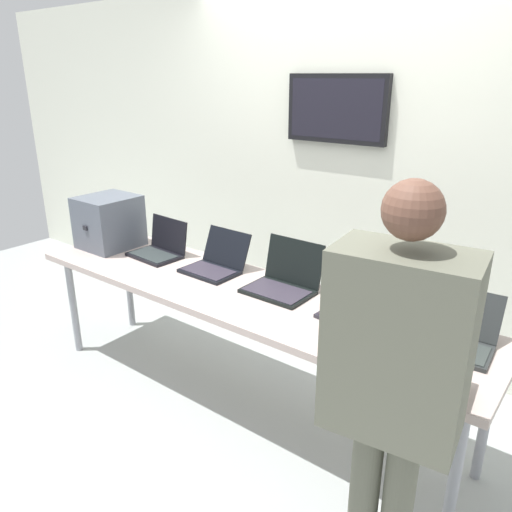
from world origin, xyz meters
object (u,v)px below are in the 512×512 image
laptop_station_3 (363,306)px  person (395,375)px  laptop_station_1 (216,262)px  coffee_mug (360,350)px  workbench (239,298)px  equipment_box (109,222)px  laptop_station_2 (284,280)px  laptop_station_0 (160,247)px  laptop_station_4 (458,335)px

laptop_station_3 → person: bearing=-58.1°
laptop_station_3 → person: person is taller
laptop_station_1 → coffee_mug: 1.25m
workbench → person: bearing=-27.7°
person → laptop_station_1: bearing=152.8°
workbench → equipment_box: equipment_box is taller
laptop_station_2 → person: person is taller
laptop_station_1 → laptop_station_2: 0.51m
laptop_station_1 → laptop_station_2: bearing=1.2°
workbench → laptop_station_2: 0.28m
laptop_station_3 → laptop_station_1: bearing=178.9°
laptop_station_3 → person: size_ratio=0.23×
workbench → laptop_station_3: (0.72, 0.12, 0.11)m
workbench → laptop_station_2: size_ratio=7.71×
laptop_station_0 → person: size_ratio=0.22×
person → laptop_station_4: bearing=89.8°
laptop_station_0 → equipment_box: bearing=-169.3°
equipment_box → person: (2.40, -0.66, 0.05)m
laptop_station_4 → person: 0.77m
laptop_station_2 → person: (0.97, -0.77, 0.17)m
equipment_box → laptop_station_4: (2.41, 0.09, -0.13)m
equipment_box → person: 2.49m
workbench → person: size_ratio=1.75×
laptop_station_1 → laptop_station_3: size_ratio=0.92×
laptop_station_0 → laptop_station_1: bearing=2.9°
laptop_station_0 → person: (1.97, -0.74, 0.18)m
workbench → person: (1.18, -0.62, 0.29)m
person → laptop_station_2: bearing=141.5°
person → coffee_mug: 0.51m
equipment_box → laptop_station_3: bearing=2.5°
laptop_station_1 → coffee_mug: (1.19, -0.39, -0.01)m
laptop_station_1 → laptop_station_4: laptop_station_1 is taller
laptop_station_2 → laptop_station_4: (0.98, -0.02, -0.01)m
laptop_station_0 → laptop_station_2: 1.00m
laptop_station_2 → coffee_mug: laptop_station_2 is taller
laptop_station_0 → laptop_station_3: laptop_station_3 is taller
laptop_station_4 → coffee_mug: bearing=-128.4°
laptop_station_1 → laptop_station_4: bearing=-0.5°
laptop_station_1 → laptop_station_4: (1.49, -0.01, -0.00)m
equipment_box → laptop_station_3: equipment_box is taller
laptop_station_0 → laptop_station_4: bearing=0.3°
laptop_station_0 → laptop_station_3: size_ratio=0.97×
laptop_station_0 → laptop_station_1: size_ratio=1.05×
equipment_box → laptop_station_0: size_ratio=1.06×
laptop_station_2 → coffee_mug: (0.68, -0.40, -0.02)m
workbench → coffee_mug: size_ratio=32.78×
equipment_box → laptop_station_3: (1.94, 0.09, -0.12)m
laptop_station_0 → laptop_station_3: bearing=0.2°
laptop_station_3 → laptop_station_4: size_ratio=1.04×
laptop_station_2 → person: size_ratio=0.23×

